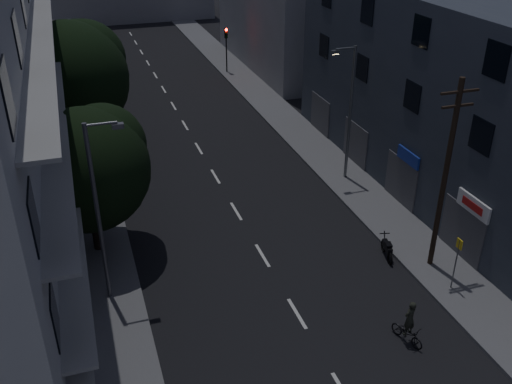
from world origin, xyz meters
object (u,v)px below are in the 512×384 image
bus_stop_sign (457,255)px  utility_pole (446,174)px  cyclist (408,328)px  motorcycle (387,249)px

bus_stop_sign → utility_pole: bearing=84.7°
utility_pole → cyclist: (-3.77, -4.11, -4.21)m
cyclist → utility_pole: bearing=29.3°
bus_stop_sign → cyclist: bearing=-148.4°
utility_pole → cyclist: size_ratio=4.63×
utility_pole → bus_stop_sign: 3.54m
bus_stop_sign → motorcycle: bus_stop_sign is taller
motorcycle → cyclist: bearing=-98.3°
motorcycle → cyclist: size_ratio=0.88×
bus_stop_sign → motorcycle: (-1.41, 3.18, -1.45)m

